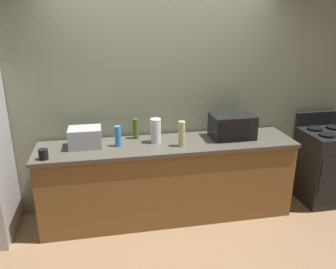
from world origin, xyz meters
The scene contains 11 objects.
ground_plane centered at (0.00, 0.00, 0.00)m, with size 8.00×8.00×0.00m, color #93704C.
back_wall centered at (0.00, 0.81, 1.35)m, with size 6.40×0.10×2.70m, color gray.
counter_run centered at (0.00, 0.40, 0.45)m, with size 2.84×0.64×0.90m.
stove_range centered at (2.00, 0.40, 0.46)m, with size 0.60×0.61×1.08m.
microwave centered at (0.76, 0.45, 1.04)m, with size 0.48×0.35×0.27m.
toaster_oven centered at (-0.88, 0.46, 1.01)m, with size 0.34×0.26×0.21m, color #B7BABF.
paper_towel_roll centered at (-0.13, 0.45, 1.04)m, with size 0.12×0.12×0.27m, color white.
bottle_olive_oil centered at (-0.33, 0.62, 1.02)m, with size 0.06×0.06×0.23m, color #4C6B19.
bottle_spray_cleaner centered at (-0.54, 0.41, 1.01)m, with size 0.07×0.07×0.22m, color #338CE5.
bottle_vinegar centered at (0.13, 0.28, 1.04)m, with size 0.07×0.07×0.28m, color beige.
mug_black centered at (-1.28, 0.19, 0.95)m, with size 0.09×0.09×0.10m, color black.
Camera 1 is at (-0.67, -3.04, 2.21)m, focal length 36.35 mm.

